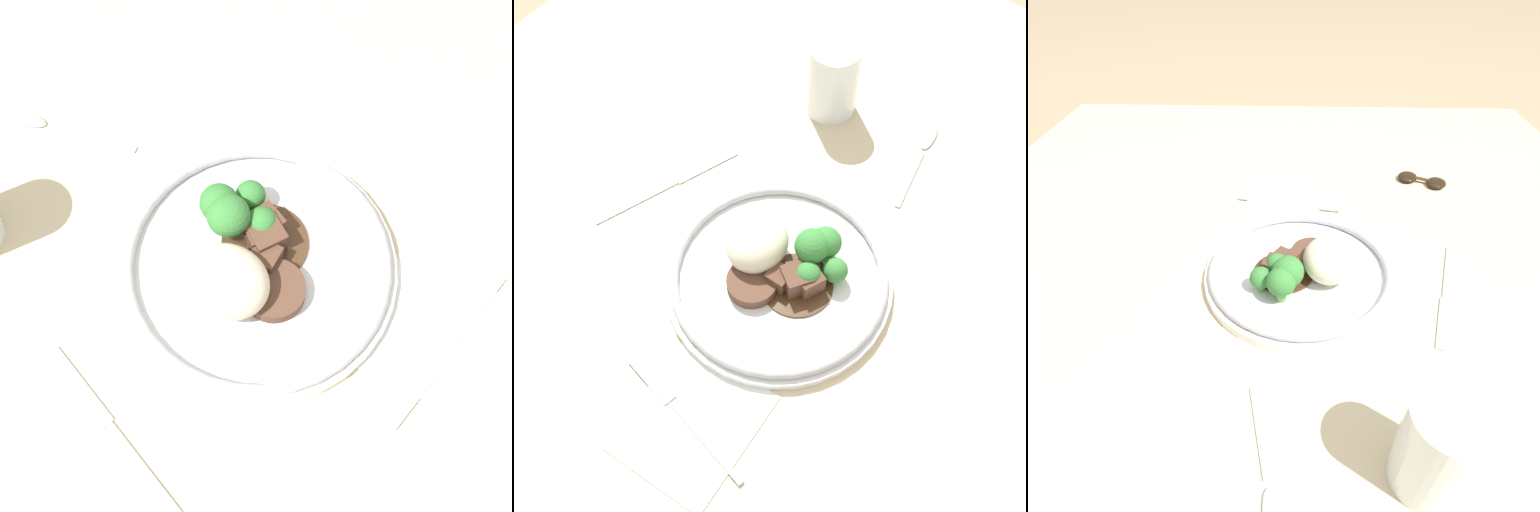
{
  "view_description": "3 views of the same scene",
  "coord_description": "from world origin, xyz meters",
  "views": [
    {
      "loc": [
        -0.09,
        0.25,
        0.7
      ],
      "look_at": [
        0.04,
        0.02,
        0.09
      ],
      "focal_mm": 50.0,
      "sensor_mm": 36.0,
      "label": 1
    },
    {
      "loc": [
        -0.29,
        -0.23,
        0.81
      ],
      "look_at": [
        0.06,
        0.04,
        0.07
      ],
      "focal_mm": 50.0,
      "sensor_mm": 36.0,
      "label": 2
    },
    {
      "loc": [
        0.47,
        0.01,
        0.44
      ],
      "look_at": [
        0.04,
        -0.01,
        0.09
      ],
      "focal_mm": 28.0,
      "sensor_mm": 36.0,
      "label": 3
    }
  ],
  "objects": [
    {
      "name": "spoon",
      "position": [
        0.34,
        -0.01,
        0.05
      ],
      "size": [
        0.16,
        0.05,
        0.01
      ],
      "rotation": [
        0.0,
        0.0,
        0.23
      ],
      "color": "#ADADB2",
      "rests_on": "dining_table"
    },
    {
      "name": "ground_plane",
      "position": [
        0.0,
        0.0,
        0.0
      ],
      "size": [
        8.0,
        8.0,
        0.0
      ],
      "primitive_type": "plane",
      "color": "#998466"
    },
    {
      "name": "knife",
      "position": [
        0.08,
        0.22,
        0.05
      ],
      "size": [
        0.2,
        0.08,
        0.0
      ],
      "rotation": [
        0.0,
        0.0,
        -0.32
      ],
      "color": "#ADADB2",
      "rests_on": "dining_table"
    },
    {
      "name": "juice_glass",
      "position": [
        0.31,
        0.13,
        0.1
      ],
      "size": [
        0.07,
        0.07,
        0.11
      ],
      "color": "yellow",
      "rests_on": "dining_table"
    },
    {
      "name": "napkin",
      "position": [
        -0.15,
        -0.02,
        0.05
      ],
      "size": [
        0.16,
        0.14,
        0.0
      ],
      "color": "white",
      "rests_on": "dining_table"
    },
    {
      "name": "dining_table",
      "position": [
        0.0,
        0.0,
        0.02
      ],
      "size": [
        1.34,
        1.23,
        0.05
      ],
      "color": "beige",
      "rests_on": "ground"
    },
    {
      "name": "sunglasses",
      "position": [
        -0.24,
        0.26,
        0.05
      ],
      "size": [
        0.08,
        0.1,
        0.01
      ],
      "rotation": [
        0.0,
        0.0,
        -0.42
      ],
      "color": "black",
      "rests_on": "dining_table"
    },
    {
      "name": "plate",
      "position": [
        0.05,
        0.02,
        0.07
      ],
      "size": [
        0.28,
        0.28,
        0.07
      ],
      "color": "white",
      "rests_on": "dining_table"
    },
    {
      "name": "fork",
      "position": [
        -0.15,
        0.01,
        0.05
      ],
      "size": [
        0.04,
        0.19,
        0.0
      ],
      "rotation": [
        0.0,
        0.0,
        1.4
      ],
      "color": "#ADADB2",
      "rests_on": "napkin"
    }
  ]
}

